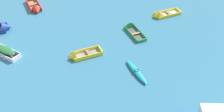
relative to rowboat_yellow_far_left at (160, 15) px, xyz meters
The scene contains 6 objects.
rowboat_yellow_far_left is the anchor object (origin of this frame).
rowboat_red_near_camera 16.60m from the rowboat_yellow_far_left, behind, with size 3.59×4.04×1.27m.
rowboat_white_cluster_outer 19.39m from the rowboat_yellow_far_left, 144.12° to the right, with size 4.02×2.38×1.08m.
rowboat_green_far_back 5.02m from the rowboat_yellow_far_left, 129.00° to the right, with size 3.26×3.82×1.14m.
kayak_turquoise_back_row_left 11.45m from the rowboat_yellow_far_left, 96.87° to the right, with size 2.82×3.33×0.36m.
rowboat_yellow_back_row_right 12.78m from the rowboat_yellow_far_left, 126.27° to the right, with size 3.55×3.03×1.15m.
Camera 1 is at (4.67, -1.20, 16.95)m, focal length 41.54 mm.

